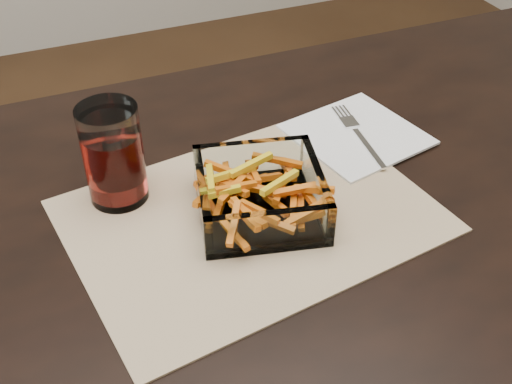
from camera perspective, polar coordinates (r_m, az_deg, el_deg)
dining_table at (r=0.88m, az=4.48°, el=-7.02°), size 1.60×0.90×0.75m
placemat at (r=0.82m, az=-0.45°, el=-2.12°), size 0.49×0.39×0.00m
glass_bowl at (r=0.81m, az=0.37°, el=-0.45°), size 0.19×0.19×0.06m
tumbler at (r=0.84m, az=-12.53°, el=3.01°), size 0.08×0.08×0.13m
napkin at (r=0.98m, az=8.93°, el=5.09°), size 0.21×0.21×0.00m
fork at (r=0.98m, az=9.01°, el=5.20°), size 0.03×0.17×0.00m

